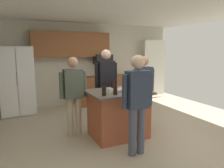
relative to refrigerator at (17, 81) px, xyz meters
The scene contains 18 objects.
floor 3.25m from the refrigerator, 49.98° to the right, with size 7.04×7.04×0.00m, color #B7A88E.
ceiling 3.53m from the refrigerator, 49.98° to the right, with size 7.04×7.04×0.00m, color white.
back_wall 2.08m from the refrigerator, 11.81° to the left, with size 6.40×0.10×2.60m, color beige.
french_door_window_panel 4.60m from the refrigerator, ahead, with size 0.90×0.06×2.00m, color white.
cabinet_run_upper 1.90m from the refrigerator, ahead, with size 2.40×0.38×0.75m.
cabinet_run_lower 2.65m from the refrigerator, ahead, with size 1.80×0.63×0.90m.
refrigerator is the anchor object (origin of this frame).
microwave_over_range 2.65m from the refrigerator, ahead, with size 0.56×0.40×0.32m, color black.
kitchen_island 3.15m from the refrigerator, 54.28° to the right, with size 1.21×0.95×0.95m.
person_host_foreground 2.57m from the refrigerator, 41.79° to the right, with size 0.57×0.23×1.78m.
person_guest_right 3.79m from the refrigerator, 62.39° to the right, with size 0.57×0.22×1.70m.
person_elder_center 3.44m from the refrigerator, 38.94° to the right, with size 0.57×0.22×1.62m.
person_guest_left 2.32m from the refrigerator, 64.04° to the right, with size 0.57×0.22×1.63m.
glass_dark_ale 3.25m from the refrigerator, 60.24° to the right, with size 0.08×0.08×0.17m.
tumbler_amber 2.88m from the refrigerator, 50.05° to the right, with size 0.07×0.07×0.16m.
mug_blue_stoneware 3.07m from the refrigerator, 59.11° to the right, with size 0.13×0.09×0.10m.
glass_short_whisky 3.13m from the refrigerator, 63.59° to the right, with size 0.07×0.07×0.16m.
serving_tray 3.18m from the refrigerator, 53.32° to the right, with size 0.44×0.30×0.04m.
Camera 1 is at (-2.06, -3.85, 1.80)m, focal length 33.57 mm.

